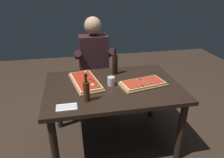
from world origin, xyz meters
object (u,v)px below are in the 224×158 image
Objects in this scene: dining_table at (113,93)px; seated_diner at (95,62)px; tumbler_near_camera at (111,82)px; pizza_rectangular_left at (86,81)px; oil_bottle_amber at (86,91)px; diner_chair at (94,75)px; wine_bottle_dark at (115,64)px; pizza_rectangular_front at (143,83)px.

seated_diner reaches higher than dining_table.
dining_table is 15.10× the size of tumbler_near_camera.
pizza_rectangular_left is 2.19× the size of oil_bottle_amber.
diner_chair is at bearing 90.00° from seated_diner.
tumbler_near_camera is at bearing 44.16° from oil_bottle_amber.
wine_bottle_dark is 0.31m from tumbler_near_camera.
diner_chair reaches higher than tumbler_near_camera.
diner_chair is at bearing 96.94° from dining_table.
pizza_rectangular_front is at bearing -10.34° from dining_table.
pizza_rectangular_left is at bearing -153.13° from wine_bottle_dark.
pizza_rectangular_left is 0.44× the size of seated_diner.
oil_bottle_amber is at bearing -124.40° from wine_bottle_dark.
wine_bottle_dark is at bearing -71.46° from diner_chair.
pizza_rectangular_left is 0.67× the size of diner_chair.
seated_diner is at bearing -90.00° from diner_chair.
tumbler_near_camera is at bearing -83.24° from seated_diner.
oil_bottle_amber reaches higher than pizza_rectangular_left.
pizza_rectangular_front is 1.04m from diner_chair.
dining_table is at bearing -106.02° from wine_bottle_dark.
oil_bottle_amber is 0.31× the size of diner_chair.
tumbler_near_camera is (-0.02, 0.01, 0.14)m from dining_table.
wine_bottle_dark is 0.70m from diner_chair.
pizza_rectangular_front is at bearing -15.91° from pizza_rectangular_left.
diner_chair is (-0.10, 0.86, -0.16)m from dining_table.
pizza_rectangular_front is 0.43m from wine_bottle_dark.
pizza_rectangular_left is at bearing 158.58° from tumbler_near_camera.
diner_chair is (-0.41, 0.91, -0.27)m from pizza_rectangular_front.
tumbler_near_camera is at bearing -84.19° from diner_chair.
wine_bottle_dark is 0.67m from oil_bottle_amber.
seated_diner is at bearing 98.05° from dining_table.
dining_table is at bearing -21.77° from pizza_rectangular_left.
oil_bottle_amber is 0.20× the size of seated_diner.
wine_bottle_dark is at bearing 73.98° from dining_table.
wine_bottle_dark is 0.49m from seated_diner.
wine_bottle_dark is at bearing -66.90° from seated_diner.
diner_chair is 0.65× the size of seated_diner.
diner_chair is at bearing 95.81° from tumbler_near_camera.
pizza_rectangular_front is 5.63× the size of tumbler_near_camera.
pizza_rectangular_front is 0.39× the size of seated_diner.
wine_bottle_dark is at bearing 26.87° from pizza_rectangular_left.
pizza_rectangular_left is (-0.59, 0.17, 0.00)m from pizza_rectangular_front.
seated_diner is at bearing 113.10° from wine_bottle_dark.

